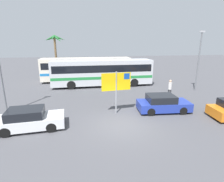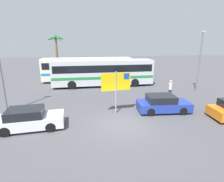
{
  "view_description": "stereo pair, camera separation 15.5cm",
  "coord_description": "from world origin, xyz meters",
  "px_view_note": "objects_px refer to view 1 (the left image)",
  "views": [
    {
      "loc": [
        -2.49,
        -10.18,
        5.19
      ],
      "look_at": [
        0.01,
        3.82,
        1.3
      ],
      "focal_mm": 28.38,
      "sensor_mm": 36.0,
      "label": 1
    },
    {
      "loc": [
        -2.34,
        -10.21,
        5.19
      ],
      "look_at": [
        0.01,
        3.82,
        1.3
      ],
      "focal_mm": 28.38,
      "sensor_mm": 36.0,
      "label": 2
    }
  ],
  "objects_px": {
    "bus_rear_coach": "(87,68)",
    "car_blue": "(163,104)",
    "pedestrian_crossing_lot": "(170,87)",
    "car_white": "(29,119)",
    "bus_front_coach": "(102,71)",
    "ferry_sign": "(117,83)"
  },
  "relations": [
    {
      "from": "bus_front_coach",
      "to": "ferry_sign",
      "type": "distance_m",
      "value": 9.16
    },
    {
      "from": "bus_front_coach",
      "to": "car_white",
      "type": "xyz_separation_m",
      "value": [
        -5.86,
        -10.71,
        -1.15
      ]
    },
    {
      "from": "bus_rear_coach",
      "to": "car_white",
      "type": "distance_m",
      "value": 14.66
    },
    {
      "from": "bus_front_coach",
      "to": "bus_rear_coach",
      "type": "xyz_separation_m",
      "value": [
        -1.77,
        3.33,
        0.0
      ]
    },
    {
      "from": "car_white",
      "to": "pedestrian_crossing_lot",
      "type": "relative_size",
      "value": 2.28
    },
    {
      "from": "bus_front_coach",
      "to": "ferry_sign",
      "type": "relative_size",
      "value": 3.78
    },
    {
      "from": "bus_rear_coach",
      "to": "car_blue",
      "type": "height_order",
      "value": "bus_rear_coach"
    },
    {
      "from": "pedestrian_crossing_lot",
      "to": "ferry_sign",
      "type": "bearing_deg",
      "value": 164.86
    },
    {
      "from": "ferry_sign",
      "to": "car_blue",
      "type": "height_order",
      "value": "ferry_sign"
    },
    {
      "from": "bus_front_coach",
      "to": "car_blue",
      "type": "height_order",
      "value": "bus_front_coach"
    },
    {
      "from": "car_blue",
      "to": "bus_rear_coach",
      "type": "bearing_deg",
      "value": 117.52
    },
    {
      "from": "bus_front_coach",
      "to": "bus_rear_coach",
      "type": "bearing_deg",
      "value": 118.03
    },
    {
      "from": "bus_front_coach",
      "to": "bus_rear_coach",
      "type": "relative_size",
      "value": 1.0
    },
    {
      "from": "ferry_sign",
      "to": "car_white",
      "type": "relative_size",
      "value": 0.78
    },
    {
      "from": "ferry_sign",
      "to": "car_white",
      "type": "height_order",
      "value": "ferry_sign"
    },
    {
      "from": "bus_rear_coach",
      "to": "ferry_sign",
      "type": "relative_size",
      "value": 3.78
    },
    {
      "from": "bus_front_coach",
      "to": "pedestrian_crossing_lot",
      "type": "relative_size",
      "value": 6.7
    },
    {
      "from": "bus_front_coach",
      "to": "bus_rear_coach",
      "type": "height_order",
      "value": "same"
    },
    {
      "from": "ferry_sign",
      "to": "pedestrian_crossing_lot",
      "type": "xyz_separation_m",
      "value": [
        5.78,
        2.83,
        -1.25
      ]
    },
    {
      "from": "bus_rear_coach",
      "to": "car_blue",
      "type": "distance_m",
      "value": 13.84
    },
    {
      "from": "car_white",
      "to": "car_blue",
      "type": "distance_m",
      "value": 9.49
    },
    {
      "from": "pedestrian_crossing_lot",
      "to": "car_blue",
      "type": "bearing_deg",
      "value": -166.49
    }
  ]
}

